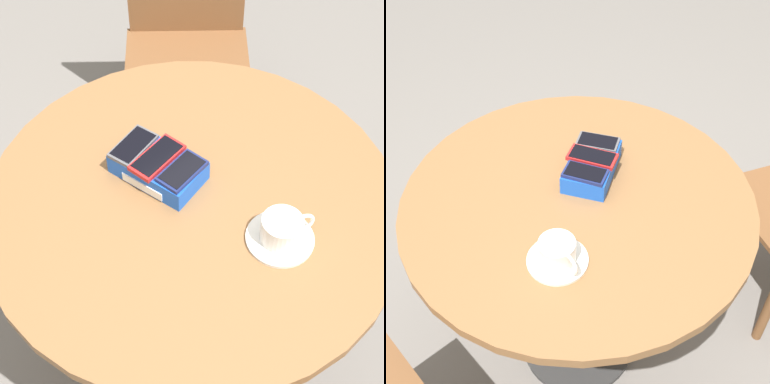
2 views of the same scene
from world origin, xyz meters
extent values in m
plane|color=slate|center=(0.00, 0.00, 0.00)|extent=(8.00, 8.00, 0.00)
cylinder|color=#2D2D2D|center=(0.00, 0.00, 0.01)|extent=(0.41, 0.41, 0.02)
cylinder|color=#2D2D2D|center=(0.00, 0.00, 0.38)|extent=(0.07, 0.07, 0.73)
cylinder|color=brown|center=(0.00, 0.00, 0.76)|extent=(0.97, 0.97, 0.03)
cube|color=blue|center=(-0.10, -0.02, 0.80)|extent=(0.24, 0.18, 0.06)
cube|color=white|center=(-0.09, -0.08, 0.79)|extent=(0.11, 0.03, 0.02)
cube|color=#515156|center=(-0.17, -0.04, 0.84)|extent=(0.10, 0.13, 0.01)
cube|color=black|center=(-0.17, -0.04, 0.84)|extent=(0.09, 0.12, 0.00)
cube|color=red|center=(-0.10, -0.02, 0.84)|extent=(0.09, 0.15, 0.01)
cube|color=black|center=(-0.10, -0.02, 0.84)|extent=(0.08, 0.13, 0.00)
cube|color=navy|center=(-0.04, 0.00, 0.84)|extent=(0.09, 0.13, 0.01)
cube|color=black|center=(-0.04, 0.00, 0.84)|extent=(0.08, 0.12, 0.00)
cylinder|color=silver|center=(0.21, 0.08, 0.78)|extent=(0.15, 0.15, 0.01)
cylinder|color=silver|center=(0.21, 0.08, 0.82)|extent=(0.09, 0.09, 0.06)
cylinder|color=tan|center=(0.21, 0.08, 0.84)|extent=(0.08, 0.08, 0.00)
torus|color=silver|center=(0.23, 0.12, 0.82)|extent=(0.03, 0.06, 0.06)
cube|color=brown|center=(-0.67, 0.52, 0.44)|extent=(0.62, 0.62, 0.02)
cylinder|color=brown|center=(-0.64, 0.24, 0.21)|extent=(0.04, 0.04, 0.43)
cylinder|color=brown|center=(-0.39, 0.56, 0.21)|extent=(0.04, 0.04, 0.43)
cylinder|color=brown|center=(-0.95, 0.48, 0.21)|extent=(0.04, 0.04, 0.43)
cylinder|color=brown|center=(-0.71, 0.80, 0.21)|extent=(0.04, 0.04, 0.43)
camera|label=1|loc=(0.72, -0.58, 1.95)|focal=60.00mm
camera|label=2|loc=(0.87, 0.56, 1.81)|focal=50.00mm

